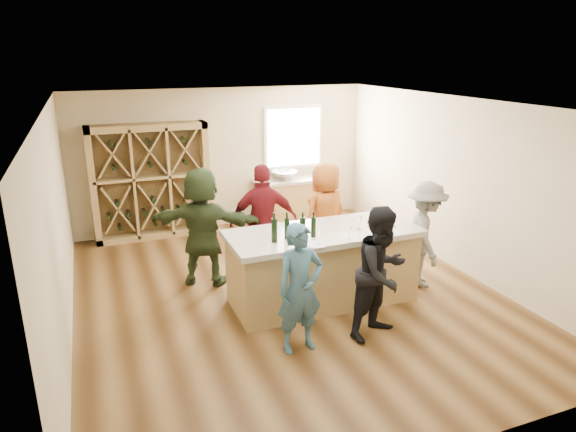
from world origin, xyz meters
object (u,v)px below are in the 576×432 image
object	(u,v)px
wine_bottle_a	(274,230)
person_near_right	(382,273)
wine_bottle_e	(313,227)
tasting_counter_base	(323,269)
person_far_left	(203,227)
wine_rack	(151,182)
wine_bottle_d	(303,229)
wine_bottle_c	(287,228)
person_near_left	(300,289)
person_far_right	(325,214)
sink	(285,175)
person_far_mid	(264,222)
person_server	(425,235)

from	to	relation	value
wine_bottle_a	person_near_right	xyz separation A→B (m)	(1.08, -0.93, -0.39)
wine_bottle_e	tasting_counter_base	bearing A→B (deg)	36.48
person_far_left	wine_rack	bearing A→B (deg)	-51.55
wine_bottle_d	wine_bottle_c	bearing A→B (deg)	141.72
person_near_left	person_far_right	world-z (taller)	person_far_right
wine_rack	sink	size ratio (longest dim) A/B	4.06
sink	wine_bottle_e	world-z (taller)	wine_bottle_e
person_near_left	person_far_mid	size ratio (longest dim) A/B	0.88
person_server	wine_bottle_c	bearing A→B (deg)	115.17
wine_bottle_c	wine_bottle_e	world-z (taller)	wine_bottle_c
person_far_right	person_near_right	bearing A→B (deg)	64.85
sink	person_near_left	bearing A→B (deg)	-108.93
wine_bottle_d	person_far_left	xyz separation A→B (m)	(-1.03, 1.47, -0.31)
person_server	wine_rack	bearing A→B (deg)	67.88
tasting_counter_base	person_far_right	world-z (taller)	person_far_right
person_near_right	person_server	world-z (taller)	person_near_right
sink	wine_bottle_a	distance (m)	4.10
wine_bottle_c	person_far_right	distance (m)	1.87
person_server	person_near_right	bearing A→B (deg)	150.73
wine_bottle_e	wine_rack	bearing A→B (deg)	113.41
wine_bottle_c	person_near_right	xyz separation A→B (m)	(0.88, -1.00, -0.37)
wine_rack	wine_bottle_d	distance (m)	4.18
wine_bottle_a	wine_bottle_c	distance (m)	0.21
wine_bottle_d	tasting_counter_base	bearing A→B (deg)	29.68
person_near_left	wine_bottle_e	bearing A→B (deg)	53.30
sink	person_server	bearing A→B (deg)	-76.45
wine_bottle_d	person_server	size ratio (longest dim) A/B	0.19
wine_rack	person_near_right	xyz separation A→B (m)	(2.18, -4.77, -0.25)
wine_bottle_c	person_near_left	xyz separation A→B (m)	(-0.20, -0.95, -0.42)
tasting_counter_base	wine_bottle_c	distance (m)	0.94
sink	tasting_counter_base	bearing A→B (deg)	-102.51
tasting_counter_base	person_far_mid	bearing A→B (deg)	113.28
wine_rack	person_far_left	xyz separation A→B (m)	(0.45, -2.44, -0.17)
tasting_counter_base	person_near_left	distance (m)	1.35
person_server	wine_bottle_e	bearing A→B (deg)	117.41
wine_rack	wine_bottle_d	size ratio (longest dim) A/B	6.96
sink	person_far_mid	bearing A→B (deg)	-117.82
tasting_counter_base	person_far_right	bearing A→B (deg)	63.47
wine_bottle_c	person_far_right	xyz separation A→B (m)	(1.22, 1.37, -0.35)
wine_bottle_d	wine_bottle_a	bearing A→B (deg)	169.51
sink	person_far_right	distance (m)	2.35
wine_rack	tasting_counter_base	distance (m)	4.18
person_server	sink	bearing A→B (deg)	37.59
tasting_counter_base	wine_rack	bearing A→B (deg)	117.40
wine_bottle_a	wine_bottle_d	xyz separation A→B (m)	(0.37, -0.07, -0.00)
sink	person_near_right	size ratio (longest dim) A/B	0.32
sink	person_far_left	world-z (taller)	person_far_left
person_near_left	person_far_mid	distance (m)	2.23
tasting_counter_base	person_server	world-z (taller)	person_server
person_near_left	person_server	world-z (taller)	person_server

